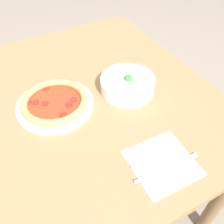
% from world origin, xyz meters
% --- Properties ---
extents(ground_plane, '(8.00, 8.00, 0.00)m').
position_xyz_m(ground_plane, '(0.00, 0.00, 0.00)').
color(ground_plane, gray).
extents(dining_table, '(1.08, 0.87, 0.74)m').
position_xyz_m(dining_table, '(0.00, 0.00, 0.63)').
color(dining_table, '#99724C').
rests_on(dining_table, ground_plane).
extents(pizza, '(0.28, 0.28, 0.04)m').
position_xyz_m(pizza, '(-0.00, -0.16, 0.76)').
color(pizza, white).
rests_on(pizza, dining_table).
extents(bowl, '(0.21, 0.21, 0.07)m').
position_xyz_m(bowl, '(0.05, 0.12, 0.78)').
color(bowl, white).
rests_on(bowl, dining_table).
extents(napkin, '(0.19, 0.19, 0.00)m').
position_xyz_m(napkin, '(0.39, 0.04, 0.75)').
color(napkin, white).
rests_on(napkin, dining_table).
extents(fork, '(0.02, 0.18, 0.00)m').
position_xyz_m(fork, '(0.36, 0.03, 0.75)').
color(fork, silver).
rests_on(fork, napkin).
extents(knife, '(0.02, 0.22, 0.01)m').
position_xyz_m(knife, '(0.41, 0.03, 0.75)').
color(knife, silver).
rests_on(knife, napkin).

